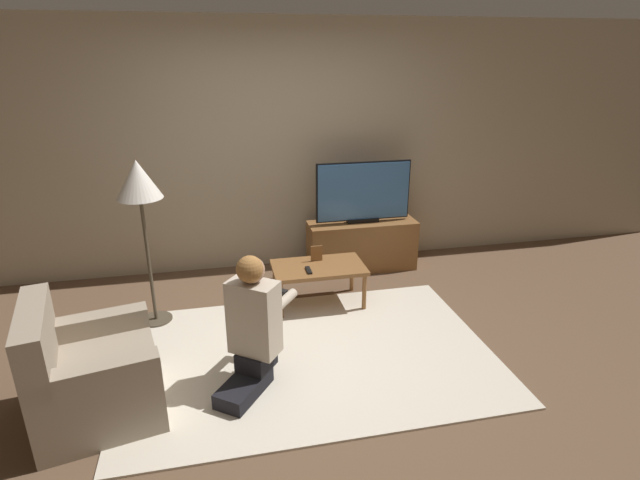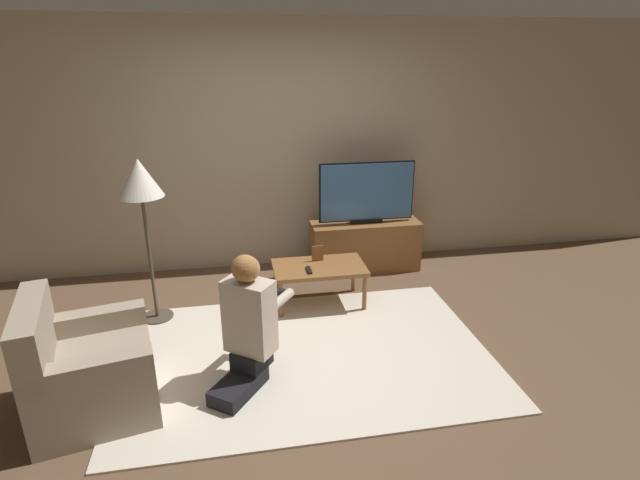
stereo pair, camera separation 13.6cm
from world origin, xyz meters
name	(u,v)px [view 1 (the left image)]	position (x,y,z in m)	size (l,w,h in m)	color
ground_plane	(310,356)	(0.00, 0.00, 0.00)	(10.00, 10.00, 0.00)	brown
wall_back	(274,148)	(0.00, 1.93, 1.30)	(10.00, 0.06, 2.60)	tan
rug	(310,355)	(0.00, 0.00, 0.01)	(2.85, 1.93, 0.02)	beige
tv_stand	(362,245)	(0.89, 1.55, 0.27)	(1.17, 0.36, 0.54)	brown
tv	(363,192)	(0.89, 1.56, 0.87)	(1.02, 0.08, 0.65)	black
coffee_table	(318,270)	(0.25, 0.84, 0.35)	(0.85, 0.50, 0.40)	brown
floor_lamp	(139,189)	(-1.24, 0.82, 1.22)	(0.37, 0.37, 1.46)	#4C4233
armchair	(92,378)	(-1.51, -0.36, 0.28)	(0.89, 0.92, 0.83)	gray
person_kneeling	(253,324)	(-0.45, -0.26, 0.49)	(0.67, 0.79, 0.98)	black
picture_frame	(317,253)	(0.25, 0.96, 0.47)	(0.11, 0.01, 0.15)	brown
remote	(309,270)	(0.14, 0.74, 0.40)	(0.04, 0.15, 0.02)	black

